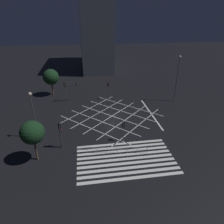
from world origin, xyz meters
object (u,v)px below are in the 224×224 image
(traffic_light_sw_main, at_px, (61,133))
(traffic_light_sw_cross, at_px, (60,130))
(traffic_light_nw_cross, at_px, (65,88))
(street_lamp_east, at_px, (178,72))
(street_tree_far, at_px, (51,77))
(traffic_light_median_south, at_px, (123,127))
(street_lamp_west, at_px, (32,107))
(traffic_light_median_north, at_px, (108,87))
(traffic_light_nw_main, at_px, (71,87))
(street_tree_near, at_px, (32,133))

(traffic_light_sw_main, bearing_deg, traffic_light_sw_cross, -90.98)
(traffic_light_nw_cross, bearing_deg, street_lamp_east, 82.48)
(street_tree_far, bearing_deg, traffic_light_nw_cross, -54.26)
(traffic_light_median_south, distance_m, street_lamp_east, 20.64)
(traffic_light_nw_cross, relative_size, traffic_light_sw_cross, 1.06)
(traffic_light_median_south, height_order, street_tree_far, street_tree_far)
(traffic_light_sw_cross, xyz_separation_m, street_lamp_west, (-4.06, 3.44, 2.39))
(traffic_light_median_north, relative_size, traffic_light_sw_main, 1.22)
(traffic_light_median_south, bearing_deg, street_lamp_west, 77.32)
(traffic_light_median_south, xyz_separation_m, traffic_light_sw_main, (-9.33, -0.24, -0.08))
(traffic_light_nw_cross, bearing_deg, traffic_light_sw_main, 1.29)
(traffic_light_nw_main, xyz_separation_m, street_tree_far, (-4.83, 4.30, 1.17))
(traffic_light_sw_main, bearing_deg, street_tree_near, -143.05)
(traffic_light_sw_main, height_order, traffic_light_sw_cross, traffic_light_sw_cross)
(traffic_light_median_south, bearing_deg, street_lamp_east, -46.25)
(traffic_light_median_south, distance_m, traffic_light_sw_cross, 9.36)
(traffic_light_nw_cross, distance_m, street_lamp_west, 14.81)
(traffic_light_sw_main, relative_size, street_tree_near, 0.57)
(traffic_light_nw_main, distance_m, street_tree_far, 6.58)
(traffic_light_nw_main, relative_size, street_tree_near, 0.76)
(street_lamp_west, bearing_deg, traffic_light_sw_cross, -40.28)
(traffic_light_nw_main, relative_size, street_lamp_east, 0.44)
(traffic_light_sw_main, xyz_separation_m, traffic_light_sw_cross, (-0.00, -0.18, 0.65))
(traffic_light_median_south, height_order, street_lamp_west, street_lamp_west)
(traffic_light_nw_main, xyz_separation_m, street_lamp_east, (22.90, -3.66, 3.34))
(street_lamp_east, bearing_deg, traffic_light_median_south, -136.25)
(traffic_light_nw_cross, height_order, traffic_light_median_north, traffic_light_nw_cross)
(traffic_light_nw_cross, distance_m, traffic_light_median_north, 9.65)
(traffic_light_median_south, relative_size, street_tree_near, 0.59)
(traffic_light_median_north, relative_size, street_lamp_east, 0.40)
(traffic_light_nw_cross, relative_size, traffic_light_nw_main, 1.01)
(traffic_light_nw_main, relative_size, street_lamp_west, 0.58)
(traffic_light_sw_main, relative_size, traffic_light_sw_cross, 0.78)
(traffic_light_nw_cross, xyz_separation_m, traffic_light_median_north, (9.65, -0.04, -0.30))
(street_lamp_west, bearing_deg, traffic_light_median_north, 46.70)
(traffic_light_nw_cross, bearing_deg, street_tree_far, -144.26)
(traffic_light_nw_main, bearing_deg, traffic_light_median_south, -64.79)
(traffic_light_nw_main, distance_m, street_lamp_east, 23.43)
(traffic_light_nw_main, distance_m, street_tree_near, 20.70)
(street_tree_near, xyz_separation_m, street_tree_far, (-0.66, 24.55, 0.18))
(traffic_light_nw_cross, xyz_separation_m, traffic_light_nw_main, (1.41, 0.45, 0.09))
(traffic_light_median_north, bearing_deg, traffic_light_nw_cross, -90.26)
(traffic_light_median_north, bearing_deg, traffic_light_sw_main, -28.03)
(traffic_light_median_north, distance_m, street_tree_far, 14.01)
(traffic_light_median_south, height_order, traffic_light_sw_cross, traffic_light_sw_cross)
(traffic_light_sw_cross, relative_size, street_lamp_east, 0.42)
(traffic_light_median_south, bearing_deg, traffic_light_sw_cross, 92.62)
(traffic_light_sw_main, distance_m, traffic_light_sw_cross, 0.67)
(street_lamp_west, relative_size, street_tree_far, 1.22)
(street_lamp_west, relative_size, street_tree_near, 1.32)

